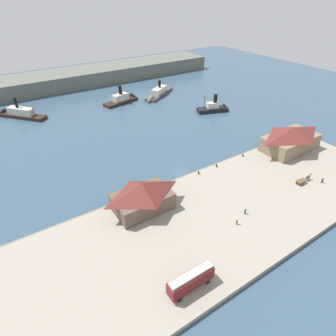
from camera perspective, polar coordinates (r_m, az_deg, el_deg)
ground_plane at (r=89.54m, az=2.50°, el=-0.90°), size 320.00×320.00×0.00m
quay_promenade at (r=76.20m, az=12.23°, el=-8.25°), size 110.00×36.00×1.20m
seawall_edge at (r=86.89m, az=3.88°, el=-1.73°), size 110.00×0.80×1.00m
ferry_shed_central_terminal at (r=71.80m, az=-5.20°, el=-5.61°), size 14.76×9.72×8.00m
ferry_shed_east_terminal at (r=106.64m, az=23.52°, el=5.46°), size 19.88×11.24×8.21m
street_tram at (r=56.92m, az=4.64°, el=-21.57°), size 9.61×2.53×4.19m
horse_cart at (r=91.55m, az=25.69°, el=-2.14°), size 6.00×1.56×1.87m
pedestrian_at_waters_edge at (r=74.60m, az=15.30°, el=-8.42°), size 0.43×0.43×1.73m
pedestrian_near_east_shed at (r=71.25m, az=13.72°, el=-10.51°), size 0.41×0.41×1.65m
pedestrian_by_tram at (r=93.98m, az=28.70°, el=-2.23°), size 0.42×0.42×1.69m
mooring_post_center_west at (r=86.79m, az=6.22°, el=-0.99°), size 0.44×0.44×0.90m
mooring_post_east at (r=98.60m, az=14.87°, el=2.51°), size 0.44×0.44×0.90m
mooring_post_west at (r=91.08m, az=9.74°, el=0.49°), size 0.44×0.44×0.90m
ferry_outer_harbor at (r=136.52m, az=9.60°, el=11.83°), size 16.09×9.70×9.47m
ferry_moored_east at (r=148.02m, az=-8.83°, el=13.59°), size 20.20×9.46×10.54m
ferry_departing_north at (r=153.73m, az=-2.26°, el=14.62°), size 24.36×18.54×9.60m
ferry_moored_west at (r=145.04m, az=-28.16°, el=9.66°), size 19.74×21.89×10.53m
far_headland at (r=181.41m, az=-18.96°, el=16.70°), size 180.00×24.00×8.00m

